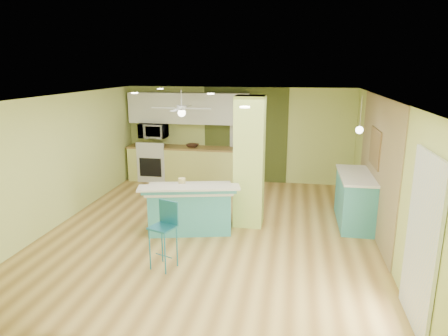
{
  "coord_description": "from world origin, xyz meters",
  "views": [
    {
      "loc": [
        1.48,
        -6.86,
        3.02
      ],
      "look_at": [
        0.18,
        0.4,
        1.13
      ],
      "focal_mm": 32.0,
      "sensor_mm": 36.0,
      "label": 1
    }
  ],
  "objects_px": {
    "bar_stool": "(165,224)",
    "side_counter": "(355,199)",
    "canister": "(182,182)",
    "peninsula": "(190,208)",
    "fruit_bowl": "(192,146)"
  },
  "relations": [
    {
      "from": "bar_stool",
      "to": "side_counter",
      "type": "bearing_deg",
      "value": 57.4
    },
    {
      "from": "side_counter",
      "to": "canister",
      "type": "bearing_deg",
      "value": -165.38
    },
    {
      "from": "peninsula",
      "to": "side_counter",
      "type": "distance_m",
      "value": 3.23
    },
    {
      "from": "side_counter",
      "to": "canister",
      "type": "xyz_separation_m",
      "value": [
        -3.26,
        -0.85,
        0.41
      ]
    },
    {
      "from": "peninsula",
      "to": "fruit_bowl",
      "type": "relative_size",
      "value": 5.63
    },
    {
      "from": "side_counter",
      "to": "canister",
      "type": "relative_size",
      "value": 9.34
    },
    {
      "from": "side_counter",
      "to": "fruit_bowl",
      "type": "distance_m",
      "value": 4.54
    },
    {
      "from": "peninsula",
      "to": "canister",
      "type": "xyz_separation_m",
      "value": [
        -0.16,
        0.05,
        0.47
      ]
    },
    {
      "from": "peninsula",
      "to": "side_counter",
      "type": "xyz_separation_m",
      "value": [
        3.1,
        0.9,
        0.06
      ]
    },
    {
      "from": "bar_stool",
      "to": "peninsula",
      "type": "bearing_deg",
      "value": 110.39
    },
    {
      "from": "canister",
      "to": "bar_stool",
      "type": "bearing_deg",
      "value": -83.76
    },
    {
      "from": "bar_stool",
      "to": "side_counter",
      "type": "height_order",
      "value": "bar_stool"
    },
    {
      "from": "peninsula",
      "to": "fruit_bowl",
      "type": "bearing_deg",
      "value": 90.13
    },
    {
      "from": "bar_stool",
      "to": "fruit_bowl",
      "type": "bearing_deg",
      "value": 119.78
    },
    {
      "from": "peninsula",
      "to": "side_counter",
      "type": "height_order",
      "value": "side_counter"
    }
  ]
}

